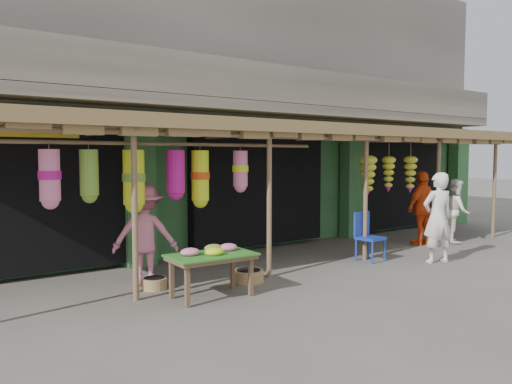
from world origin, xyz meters
TOP-DOWN VIEW (x-y plane):
  - ground at (0.00, 0.00)m, footprint 80.00×80.00m
  - building at (-0.00, 4.87)m, footprint 16.40×6.80m
  - awning at (-0.13, 0.81)m, footprint 14.00×2.70m
  - flower_table at (-2.99, -0.70)m, footprint 1.33×0.81m
  - blue_chair at (0.99, -0.26)m, footprint 0.51×0.52m
  - basket_mid at (-2.00, -0.27)m, footprint 0.65×0.65m
  - basket_right at (-3.51, 0.23)m, footprint 0.46×0.46m
  - person_front at (2.00, -1.22)m, footprint 0.77×0.62m
  - person_right at (4.47, -0.07)m, footprint 0.98×0.97m
  - person_vendor at (3.49, 0.20)m, footprint 1.05×0.44m
  - person_shopper at (-3.50, 0.61)m, footprint 1.25×1.07m

SIDE VIEW (x-z plane):
  - ground at x=0.00m, z-range 0.00..0.00m
  - basket_right at x=-3.51m, z-range 0.00..0.18m
  - basket_mid at x=-2.00m, z-range 0.00..0.20m
  - blue_chair at x=0.99m, z-range 0.06..1.06m
  - flower_table at x=-2.99m, z-range 0.24..1.02m
  - person_right at x=4.47m, z-range 0.00..1.59m
  - person_shopper at x=-3.50m, z-range 0.00..1.68m
  - person_vendor at x=3.49m, z-range 0.00..1.80m
  - person_front at x=2.00m, z-range 0.00..1.83m
  - awning at x=-0.13m, z-range 1.19..3.98m
  - building at x=0.00m, z-range -0.13..6.87m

